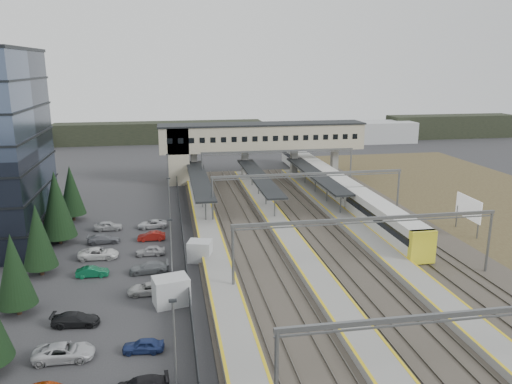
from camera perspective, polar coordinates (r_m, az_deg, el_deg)
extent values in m
plane|color=#2B2B2D|center=(58.79, -1.69, -7.91)|extent=(220.00, 220.00, 0.00)
cylinder|color=black|center=(51.76, -25.48, -11.88)|extent=(0.44, 0.44, 1.20)
cone|color=black|center=(50.29, -25.94, -7.97)|extent=(3.54, 3.54, 6.80)
cylinder|color=black|center=(59.73, -23.28, -8.15)|extent=(0.44, 0.44, 1.20)
cone|color=black|center=(58.43, -23.66, -4.60)|extent=(3.64, 3.64, 7.00)
cylinder|color=black|center=(68.88, -21.48, -5.02)|extent=(0.44, 0.44, 1.20)
cone|color=black|center=(67.56, -21.84, -1.29)|extent=(4.42, 4.42, 8.50)
cylinder|color=black|center=(78.24, -20.12, -2.63)|extent=(0.44, 0.44, 1.20)
cone|color=black|center=(77.23, -20.37, 0.21)|extent=(3.74, 3.74, 7.20)
imported|color=#BBBDC1|center=(43.23, -21.09, -16.69)|extent=(4.66, 2.21, 1.29)
imported|color=black|center=(47.81, -19.91, -13.52)|extent=(4.25, 2.03, 1.19)
imported|color=#0A5231|center=(57.31, -18.20, -8.66)|extent=(3.42, 1.24, 1.12)
imported|color=white|center=(62.16, -17.56, -6.70)|extent=(4.74, 2.38, 1.29)
imported|color=slate|center=(67.12, -17.01, -5.14)|extent=(4.18, 1.90, 1.19)
imported|color=#AEB0B3|center=(72.10, -16.54, -3.72)|extent=(3.82, 1.58, 1.29)
imported|color=navy|center=(42.49, -12.77, -16.74)|extent=(3.39, 1.64, 1.12)
imported|color=#B8B8B8|center=(51.87, -12.30, -10.74)|extent=(4.01, 1.86, 1.11)
imported|color=slate|center=(56.69, -12.13, -8.42)|extent=(4.38, 1.88, 1.26)
imported|color=#A09FA3|center=(61.63, -11.99, -6.56)|extent=(3.49, 1.41, 1.19)
imported|color=maroon|center=(66.62, -11.87, -4.96)|extent=(3.60, 1.30, 1.18)
imported|color=silver|center=(71.66, -11.76, -3.60)|extent=(4.15, 2.11, 1.12)
cylinder|color=slate|center=(34.13, -9.22, -18.18)|extent=(0.16, 0.16, 8.00)
cube|color=black|center=(32.17, -9.51, -12.15)|extent=(0.50, 0.25, 0.15)
cylinder|color=slate|center=(49.34, -9.63, -7.58)|extent=(0.16, 0.16, 8.00)
cube|color=black|center=(48.01, -9.83, -3.14)|extent=(0.50, 0.25, 0.15)
cylinder|color=slate|center=(66.40, -9.84, -1.84)|extent=(0.16, 0.16, 8.00)
cube|color=black|center=(65.42, -9.99, 1.53)|extent=(0.50, 0.25, 0.15)
cylinder|color=slate|center=(83.86, -9.97, 1.54)|extent=(0.16, 0.16, 8.00)
cube|color=black|center=(83.08, -10.08, 4.23)|extent=(0.50, 0.25, 0.15)
cube|color=#26282B|center=(62.58, -8.30, -5.67)|extent=(0.08, 90.00, 2.00)
cube|color=#ABADB0|center=(49.07, -9.68, -11.07)|extent=(3.72, 3.06, 2.72)
cube|color=#ABADB0|center=(58.85, -6.43, -6.71)|extent=(3.15, 2.84, 2.42)
cube|color=#3D382F|center=(65.94, 8.08, -5.44)|extent=(34.00, 90.00, 0.20)
cube|color=#59544C|center=(63.22, -3.01, -6.02)|extent=(0.08, 90.00, 0.14)
cube|color=#59544C|center=(63.40, -1.71, -5.95)|extent=(0.08, 90.00, 0.14)
cube|color=#59544C|center=(63.79, 0.58, -5.81)|extent=(0.08, 90.00, 0.14)
cube|color=#59544C|center=(64.06, 1.85, -5.73)|extent=(0.08, 90.00, 0.14)
cube|color=#59544C|center=(65.11, 5.80, -5.46)|extent=(0.08, 90.00, 0.14)
cube|color=#59544C|center=(65.50, 7.01, -5.37)|extent=(0.08, 90.00, 0.14)
cube|color=#59544C|center=(66.28, 9.14, -5.22)|extent=(0.08, 90.00, 0.14)
cube|color=#59544C|center=(66.75, 10.31, -5.12)|extent=(0.08, 90.00, 0.14)
cube|color=#59544C|center=(68.43, 13.91, -4.83)|extent=(0.08, 90.00, 0.14)
cube|color=#59544C|center=(69.01, 15.01, -4.74)|extent=(0.08, 90.00, 0.14)
cube|color=#59544C|center=(70.11, 16.91, -4.57)|extent=(0.08, 90.00, 0.14)
cube|color=#59544C|center=(70.76, 17.95, -4.48)|extent=(0.08, 90.00, 0.14)
cube|color=gray|center=(62.94, -5.08, -5.99)|extent=(3.20, 82.00, 0.90)
cube|color=gold|center=(62.69, -6.42, -5.66)|extent=(0.25, 82.00, 0.02)
cube|color=gold|center=(62.91, -3.77, -5.53)|extent=(0.25, 82.00, 0.02)
cube|color=gray|center=(64.49, 3.84, -5.46)|extent=(3.20, 82.00, 0.90)
cube|color=gold|center=(64.02, 2.58, -5.15)|extent=(0.25, 82.00, 0.02)
cube|color=gold|center=(64.69, 5.10, -4.99)|extent=(0.25, 82.00, 0.02)
cube|color=gray|center=(67.50, 12.14, -4.84)|extent=(3.20, 82.00, 0.90)
cube|color=gold|center=(66.83, 11.00, -4.56)|extent=(0.25, 82.00, 0.02)
cube|color=gold|center=(67.90, 13.30, -4.38)|extent=(0.25, 82.00, 0.02)
cube|color=black|center=(83.02, -6.51, 1.54)|extent=(3.00, 30.00, 0.25)
cube|color=slate|center=(83.06, -6.51, 1.44)|extent=(3.10, 30.00, 0.12)
cylinder|color=slate|center=(70.86, -5.78, -2.01)|extent=(0.20, 0.20, 3.10)
cylinder|color=slate|center=(77.10, -6.16, -0.67)|extent=(0.20, 0.20, 3.10)
cylinder|color=slate|center=(83.39, -6.48, 0.46)|extent=(0.20, 0.20, 3.10)
cylinder|color=slate|center=(89.71, -6.76, 1.44)|extent=(0.20, 0.20, 3.10)
cylinder|color=slate|center=(96.05, -7.00, 2.29)|extent=(0.20, 0.20, 3.10)
cube|color=black|center=(84.20, 0.30, 1.81)|extent=(3.00, 30.00, 0.25)
cube|color=slate|center=(84.24, 0.30, 1.71)|extent=(3.10, 30.00, 0.12)
cylinder|color=slate|center=(72.24, 2.16, -1.63)|extent=(0.20, 0.20, 3.10)
cylinder|color=slate|center=(78.37, 1.15, -0.34)|extent=(0.20, 0.20, 3.10)
cylinder|color=slate|center=(84.56, 0.29, 0.75)|extent=(0.20, 0.20, 3.10)
cylinder|color=slate|center=(90.80, -0.45, 1.70)|extent=(0.20, 0.20, 3.10)
cylinder|color=slate|center=(97.07, -1.09, 2.52)|extent=(0.20, 0.20, 3.10)
cube|color=black|center=(86.53, 6.83, 2.05)|extent=(3.00, 30.00, 0.25)
cube|color=slate|center=(86.56, 6.82, 1.95)|extent=(3.10, 30.00, 0.12)
cylinder|color=slate|center=(74.94, 9.65, -1.24)|extent=(0.20, 0.20, 3.10)
cylinder|color=slate|center=(80.87, 8.12, -0.03)|extent=(0.20, 0.20, 3.10)
cylinder|color=slate|center=(86.88, 6.80, 1.02)|extent=(0.20, 0.20, 3.10)
cylinder|color=slate|center=(92.96, 5.64, 1.93)|extent=(0.20, 0.20, 3.10)
cylinder|color=slate|center=(99.09, 4.63, 2.72)|extent=(0.20, 0.20, 3.10)
cube|color=tan|center=(98.56, 0.73, 6.31)|extent=(40.00, 6.00, 5.00)
cube|color=black|center=(98.23, 0.73, 7.78)|extent=(40.40, 6.40, 0.30)
cube|color=tan|center=(97.32, -8.89, 4.24)|extent=(4.00, 6.00, 11.00)
cube|color=black|center=(93.83, -9.83, 5.75)|extent=(1.00, 0.06, 1.00)
cube|color=black|center=(93.86, -8.61, 5.80)|extent=(1.00, 0.06, 1.00)
cube|color=black|center=(93.93, -7.38, 5.85)|extent=(1.00, 0.06, 1.00)
cube|color=black|center=(94.04, -6.16, 5.90)|extent=(1.00, 0.06, 1.00)
cube|color=black|center=(94.20, -4.94, 5.94)|extent=(1.00, 0.06, 1.00)
cube|color=black|center=(94.40, -3.73, 5.98)|extent=(1.00, 0.06, 1.00)
cube|color=black|center=(94.64, -2.52, 6.02)|extent=(1.00, 0.06, 1.00)
cube|color=black|center=(94.92, -1.31, 6.05)|extent=(1.00, 0.06, 1.00)
cube|color=black|center=(95.24, -0.12, 6.09)|extent=(1.00, 0.06, 1.00)
cube|color=black|center=(95.61, 1.07, 6.12)|extent=(1.00, 0.06, 1.00)
cube|color=black|center=(96.01, 2.25, 6.14)|extent=(1.00, 0.06, 1.00)
cube|color=black|center=(96.46, 3.42, 6.17)|extent=(1.00, 0.06, 1.00)
cube|color=black|center=(96.94, 4.57, 6.19)|extent=(1.00, 0.06, 1.00)
cube|color=black|center=(97.46, 5.72, 6.20)|extent=(1.00, 0.06, 1.00)
cube|color=black|center=(98.02, 6.85, 6.22)|extent=(1.00, 0.06, 1.00)
cube|color=black|center=(98.62, 7.97, 6.23)|extent=(1.00, 0.06, 1.00)
cube|color=black|center=(99.25, 9.07, 6.24)|extent=(1.00, 0.06, 1.00)
cube|color=black|center=(99.92, 10.16, 6.25)|extent=(1.00, 0.06, 1.00)
cube|color=black|center=(100.63, 11.24, 6.26)|extent=(1.00, 0.06, 1.00)
cube|color=gray|center=(97.82, -7.96, 2.84)|extent=(1.20, 1.60, 6.00)
cube|color=gray|center=(97.88, -7.08, 2.87)|extent=(1.20, 1.60, 6.00)
cube|color=gray|center=(98.89, -1.28, 3.10)|extent=(1.20, 1.60, 6.00)
cube|color=gray|center=(100.87, 4.35, 3.28)|extent=(1.20, 1.60, 6.00)
cube|color=gray|center=(103.30, 8.93, 3.41)|extent=(1.20, 1.60, 6.00)
cylinder|color=slate|center=(32.46, 2.34, -20.94)|extent=(0.28, 0.28, 7.00)
cube|color=slate|center=(35.99, 25.28, -12.19)|extent=(28.40, 0.25, 0.35)
cube|color=slate|center=(36.16, 25.21, -12.76)|extent=(28.40, 0.12, 0.12)
cylinder|color=slate|center=(49.87, -2.64, -7.76)|extent=(0.28, 0.28, 7.00)
cylinder|color=slate|center=(60.00, 25.04, -5.27)|extent=(0.28, 0.28, 7.00)
cube|color=slate|center=(52.24, 12.74, -3.00)|extent=(28.40, 0.25, 0.35)
cube|color=slate|center=(52.36, 12.72, -3.42)|extent=(28.40, 0.12, 0.12)
cylinder|color=slate|center=(70.63, -4.99, -1.12)|extent=(0.28, 0.28, 7.00)
cylinder|color=slate|center=(78.11, 15.92, -0.12)|extent=(0.28, 0.28, 7.00)
cube|color=slate|center=(72.32, 6.07, 2.08)|extent=(28.40, 0.25, 0.35)
cube|color=slate|center=(72.41, 6.06, 1.77)|extent=(28.40, 0.12, 0.12)
cylinder|color=slate|center=(90.02, -6.16, 2.22)|extent=(0.28, 0.28, 7.00)
cylinder|color=slate|center=(96.00, 10.76, 2.81)|extent=(0.28, 0.28, 7.00)
cube|color=slate|center=(91.35, 2.60, 4.70)|extent=(28.40, 0.25, 0.35)
cube|color=slate|center=(91.42, 2.60, 4.46)|extent=(28.40, 0.12, 0.12)
cube|color=silver|center=(68.54, 14.39, -3.09)|extent=(3.01, 20.89, 3.87)
cube|color=black|center=(68.41, 14.41, -2.75)|extent=(3.07, 20.29, 0.97)
cube|color=slate|center=(69.04, 14.31, -4.41)|extent=(2.58, 19.49, 0.54)
cube|color=silver|center=(87.81, 8.67, 1.00)|extent=(3.01, 20.89, 3.87)
cube|color=black|center=(87.71, 8.68, 1.27)|extent=(3.07, 20.29, 0.97)
cube|color=slate|center=(88.20, 8.63, -0.05)|extent=(2.58, 19.49, 0.54)
cube|color=silver|center=(107.92, 5.04, 3.59)|extent=(3.01, 20.89, 3.87)
cube|color=black|center=(107.85, 5.04, 3.82)|extent=(3.07, 20.29, 0.97)
cube|color=slate|center=(108.25, 5.02, 2.73)|extent=(2.58, 19.49, 0.54)
cube|color=yellow|center=(59.80, 18.46, -5.97)|extent=(3.03, 0.90, 3.87)
cylinder|color=slate|center=(71.64, 24.03, -3.71)|extent=(0.20, 0.20, 3.18)
cylinder|color=slate|center=(75.58, 21.96, -2.60)|extent=(0.20, 0.20, 3.18)
cube|color=silver|center=(73.07, 23.12, -1.66)|extent=(0.33, 5.96, 2.98)
cube|color=black|center=(150.10, -10.92, 6.70)|extent=(60.00, 8.00, 6.00)
cube|color=black|center=(157.60, 7.70, 6.99)|extent=(50.00, 8.00, 5.00)
cube|color=black|center=(169.60, 21.33, 7.00)|extent=(40.00, 8.00, 7.00)
cube|color=#ABADB0|center=(153.63, 14.23, 6.69)|extent=(18.00, 10.00, 6.00)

